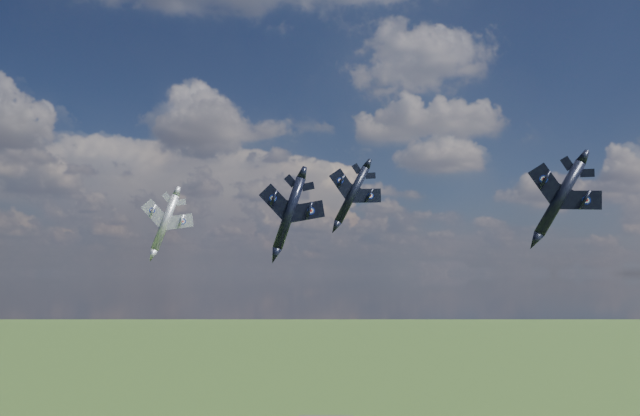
# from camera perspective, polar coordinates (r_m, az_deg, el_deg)

# --- Properties ---
(jet_lead_navy) EXTENTS (12.43, 15.66, 6.17)m
(jet_lead_navy) POSITION_cam_1_polar(r_m,az_deg,el_deg) (88.24, -2.83, -0.46)
(jet_lead_navy) COLOR black
(jet_right_navy) EXTENTS (12.45, 14.81, 6.89)m
(jet_right_navy) POSITION_cam_1_polar(r_m,az_deg,el_deg) (75.21, 21.08, 0.84)
(jet_right_navy) COLOR black
(jet_high_navy) EXTENTS (10.20, 13.92, 7.13)m
(jet_high_navy) POSITION_cam_1_polar(r_m,az_deg,el_deg) (103.04, 2.95, 1.23)
(jet_high_navy) COLOR black
(jet_left_silver) EXTENTS (12.17, 15.49, 6.32)m
(jet_left_silver) POSITION_cam_1_polar(r_m,az_deg,el_deg) (115.90, -13.98, -1.29)
(jet_left_silver) COLOR #95969F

